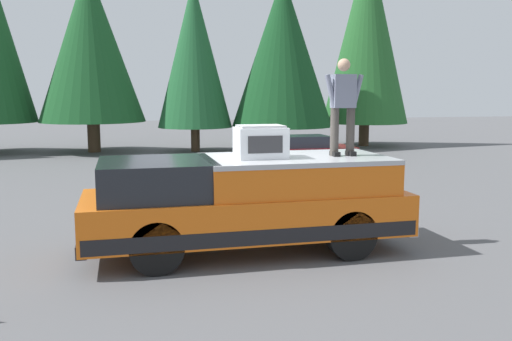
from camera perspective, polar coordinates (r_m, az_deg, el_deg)
name	(u,v)px	position (r m, az deg, el deg)	size (l,w,h in m)	color
ground_plane	(248,245)	(10.05, -0.84, -7.78)	(90.00, 90.00, 0.00)	#565659
pickup_truck	(246,202)	(9.46, -1.00, -3.34)	(2.01, 5.54, 1.65)	orange
compressor_unit	(261,142)	(9.28, 0.49, 3.01)	(0.65, 0.84, 0.56)	silver
person_on_truck_bed	(343,104)	(9.72, 9.09, 6.83)	(0.29, 0.72, 1.69)	#423D38
parked_car_maroon	(300,151)	(20.47, 4.61, 2.04)	(1.64, 4.10, 1.16)	maroon
conifer_far_left	(367,32)	(28.99, 11.49, 13.95)	(4.34, 4.34, 10.33)	#4C3826
conifer_left	(282,51)	(25.97, 2.78, 12.31)	(4.73, 4.73, 8.14)	#4C3826
conifer_center_left	(194,54)	(25.77, -6.49, 11.97)	(3.45, 3.45, 7.86)	#4C3826
conifer_center_right	(90,44)	(26.46, -16.95, 12.50)	(4.78, 4.78, 8.44)	#4C3826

